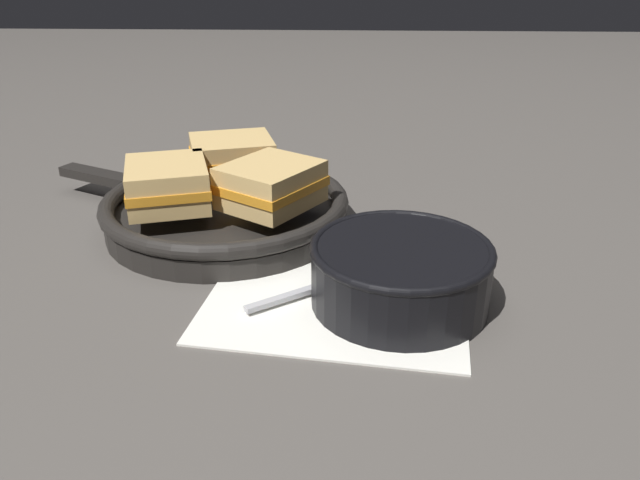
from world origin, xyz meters
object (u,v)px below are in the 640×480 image
at_px(spoon, 362,273).
at_px(soup_bowl, 400,270).
at_px(sandwich_near_left, 271,185).
at_px(skillet, 225,210).
at_px(sandwich_far_left, 167,184).
at_px(sandwich_near_right, 232,157).

bearing_deg(spoon, soup_bowl, -86.56).
bearing_deg(sandwich_near_left, skillet, 151.53).
bearing_deg(sandwich_far_left, sandwich_near_left, 1.44).
distance_m(spoon, sandwich_near_left, 0.14).
xyz_separation_m(spoon, sandwich_near_left, (-0.10, 0.09, 0.06)).
bearing_deg(sandwich_far_left, sandwich_near_right, 61.44).
bearing_deg(skillet, sandwich_far_left, -146.93).
height_order(soup_bowl, sandwich_far_left, sandwich_far_left).
bearing_deg(spoon, sandwich_far_left, 122.21).
xyz_separation_m(spoon, sandwich_near_right, (-0.16, 0.19, 0.06)).
bearing_deg(sandwich_near_left, spoon, -43.01).
relative_size(soup_bowl, sandwich_near_left, 1.26).
xyz_separation_m(spoon, skillet, (-0.16, 0.12, 0.01)).
xyz_separation_m(soup_bowl, sandwich_near_right, (-0.19, 0.23, 0.03)).
distance_m(soup_bowl, sandwich_near_right, 0.30).
xyz_separation_m(sandwich_near_left, sandwich_far_left, (-0.11, -0.00, 0.00)).
relative_size(skillet, sandwich_near_right, 3.19).
relative_size(soup_bowl, skillet, 0.43).
height_order(spoon, sandwich_near_right, sandwich_near_right).
distance_m(skillet, sandwich_far_left, 0.08).
relative_size(soup_bowl, sandwich_far_left, 1.37).
relative_size(spoon, sandwich_far_left, 1.32).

